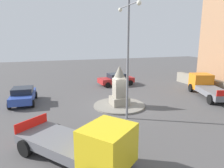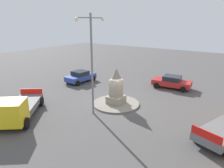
% 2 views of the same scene
% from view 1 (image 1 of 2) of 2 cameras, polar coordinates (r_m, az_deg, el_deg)
% --- Properties ---
extents(ground_plane, '(80.00, 80.00, 0.00)m').
position_cam_1_polar(ground_plane, '(17.04, 2.06, -6.26)').
color(ground_plane, '#4F4C4C').
extents(traffic_island, '(4.28, 4.28, 0.13)m').
position_cam_1_polar(traffic_island, '(17.02, 2.06, -6.04)').
color(traffic_island, gray).
rests_on(traffic_island, ground).
extents(monument, '(1.39, 1.39, 3.28)m').
position_cam_1_polar(monument, '(16.60, 2.10, -1.06)').
color(monument, gray).
rests_on(monument, traffic_island).
extents(streetlamp, '(3.17, 0.28, 7.93)m').
position_cam_1_polar(streetlamp, '(13.48, 4.53, 9.58)').
color(streetlamp, slate).
rests_on(streetlamp, ground).
extents(car_blue_near_island, '(3.97, 2.22, 1.43)m').
position_cam_1_polar(car_blue_near_island, '(19.16, -23.81, -2.92)').
color(car_blue_near_island, '#2D479E').
rests_on(car_blue_near_island, ground).
extents(car_red_approaching, '(2.39, 4.37, 1.42)m').
position_cam_1_polar(car_red_approaching, '(24.61, 1.17, 1.39)').
color(car_red_approaching, '#B22323').
rests_on(car_red_approaching, ground).
extents(truck_orange_parked_left, '(6.25, 3.73, 1.94)m').
position_cam_1_polar(truck_orange_parked_left, '(22.11, 25.21, -0.61)').
color(truck_orange_parked_left, orange).
rests_on(truck_orange_parked_left, ground).
extents(truck_yellow_passing, '(5.77, 5.19, 2.10)m').
position_cam_1_polar(truck_yellow_passing, '(9.30, -7.62, -16.55)').
color(truck_yellow_passing, yellow).
rests_on(truck_yellow_passing, ground).
extents(stone_boundary_wall, '(13.73, 1.04, 1.22)m').
position_cam_1_polar(stone_boundary_wall, '(23.70, 28.80, -0.92)').
color(stone_boundary_wall, gray).
rests_on(stone_boundary_wall, ground).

